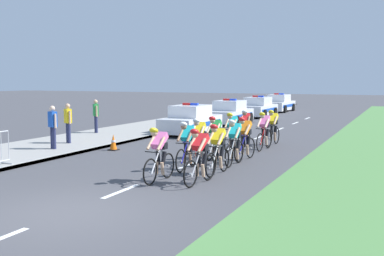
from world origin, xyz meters
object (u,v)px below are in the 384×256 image
Objects in this scene: cyclist_tenth at (264,130)px; police_car_third at (258,108)px; cyclist_fourth at (218,148)px; cyclist_eleventh at (246,127)px; spectator_back at (53,124)px; cyclist_seventh at (215,137)px; traffic_cone_near at (113,142)px; spectator_closest at (68,120)px; cyclist_eighth at (245,138)px; spectator_middle at (96,114)px; police_car_second at (230,113)px; police_car_furthest at (279,104)px; cyclist_twelfth at (273,127)px; police_car_nearest at (191,121)px; cyclist_sixth at (234,141)px; cyclist_ninth at (232,131)px; cyclist_second at (200,155)px; cyclist_lead at (159,153)px; cyclist_third at (187,145)px; cyclist_fifth at (199,140)px.

police_car_third is (-4.98, 15.70, -0.11)m from cyclist_tenth.
cyclist_fourth and cyclist_eleventh have the same top height.
cyclist_seventh is at bearing 11.41° from spectator_back.
traffic_cone_near is 2.57m from spectator_closest.
spectator_closest is at bearing -163.16° from cyclist_tenth.
cyclist_fourth is at bearing -88.87° from cyclist_eighth.
police_car_third is 2.65× the size of spectator_middle.
spectator_middle is (-9.12, 3.77, 0.30)m from cyclist_eighth.
police_car_third reaches higher than traffic_cone_near.
police_car_second is 12.22m from traffic_cone_near.
cyclist_eleventh is (-1.14, 3.53, 0.00)m from cyclist_eighth.
traffic_cone_near is (-4.30, -3.57, -0.48)m from cyclist_eleventh.
traffic_cone_near is at bearing 34.88° from spectator_back.
police_car_furthest reaches higher than cyclist_eleventh.
cyclist_twelfth is 0.39× the size of police_car_nearest.
spectator_closest is at bearing 177.56° from cyclist_seventh.
cyclist_seventh is 4.40m from traffic_cone_near.
spectator_back reaches higher than cyclist_twelfth.
cyclist_sixth is 1.03× the size of spectator_back.
cyclist_twelfth is 0.39× the size of police_car_second.
cyclist_sixth is at bearing -78.86° from police_car_furthest.
spectator_back is (-6.20, -3.15, 0.30)m from cyclist_ninth.
cyclist_tenth is at bearing 91.03° from cyclist_second.
cyclist_fourth and cyclist_sixth have the same top height.
cyclist_lead is 0.39× the size of police_car_furthest.
cyclist_seventh is (-1.06, 0.94, 0.00)m from cyclist_sixth.
police_car_second is (-5.03, 12.16, -0.11)m from cyclist_eighth.
cyclist_third is at bearing -37.44° from spectator_middle.
cyclist_eighth is 2.11m from cyclist_ninth.
cyclist_lead is 1.00× the size of cyclist_sixth.
cyclist_second is at bearing -63.83° from police_car_nearest.
police_car_third is at bearing 107.61° from cyclist_tenth.
police_car_second is 6.10m from police_car_third.
police_car_second reaches higher than cyclist_eighth.
cyclist_seventh is (-1.15, 3.92, 0.00)m from cyclist_second.
spectator_middle is (-7.98, 0.25, 0.30)m from cyclist_eleventh.
spectator_closest is (-6.75, -3.33, 0.30)m from cyclist_eleventh.
police_car_third is (-3.81, 19.41, -0.11)m from cyclist_fifth.
police_car_nearest is at bearing 130.47° from cyclist_ninth.
cyclist_second is 1.00× the size of cyclist_sixth.
traffic_cone_near is at bearing -156.97° from cyclist_ninth.
cyclist_fourth is at bearing -71.09° from police_car_second.
police_car_furthest reaches higher than cyclist_third.
police_car_nearest is at bearing 143.88° from cyclist_eleventh.
police_car_nearest is at bearing 121.49° from cyclist_seventh.
police_car_nearest is at bearing 154.44° from cyclist_twelfth.
police_car_second reaches higher than cyclist_fifth.
spectator_back is at bearing 170.65° from cyclist_third.
police_car_furthest is (-4.95, 20.46, -0.11)m from cyclist_twelfth.
cyclist_second is 1.00× the size of cyclist_seventh.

